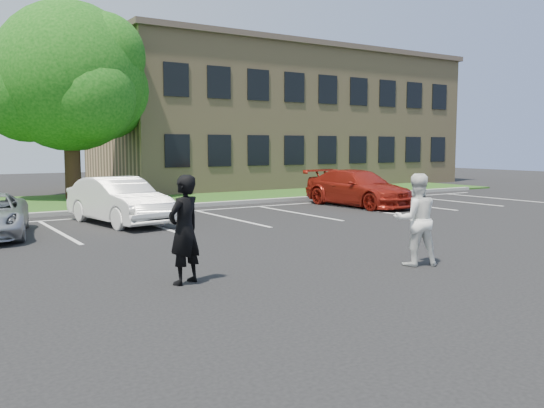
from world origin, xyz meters
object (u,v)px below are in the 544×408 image
object	(u,v)px
office_building	(279,119)
man_black_suit	(184,230)
tree	(71,80)
car_red_compact	(358,188)
car_white_sedan	(119,201)
man_white_shirt	(416,220)

from	to	relation	value
office_building	man_black_suit	world-z (taller)	office_building
tree	car_red_compact	xyz separation A→B (m)	(8.99, -9.11, -4.61)
man_black_suit	car_white_sedan	world-z (taller)	man_black_suit
man_white_shirt	car_white_sedan	xyz separation A→B (m)	(-3.15, 9.48, -0.21)
office_building	man_white_shirt	bearing A→B (deg)	-117.05
man_white_shirt	tree	bearing A→B (deg)	-58.13
man_white_shirt	car_white_sedan	world-z (taller)	man_white_shirt
tree	man_white_shirt	size ratio (longest dim) A/B	4.64
man_white_shirt	office_building	bearing A→B (deg)	-92.17
tree	man_black_suit	distance (m)	18.16
office_building	tree	world-z (taller)	tree
car_white_sedan	car_red_compact	world-z (taller)	same
car_white_sedan	car_red_compact	distance (m)	9.87
car_white_sedan	office_building	bearing A→B (deg)	32.54
car_red_compact	office_building	bearing A→B (deg)	66.42
office_building	car_red_compact	size ratio (longest dim) A/B	4.42
man_black_suit	man_white_shirt	distance (m)	4.79
man_black_suit	car_white_sedan	bearing A→B (deg)	-124.02
man_black_suit	car_red_compact	xyz separation A→B (m)	(11.38, 8.35, -0.24)
man_white_shirt	man_black_suit	bearing A→B (deg)	11.73
tree	man_black_suit	size ratio (longest dim) A/B	4.50
man_white_shirt	car_red_compact	size ratio (longest dim) A/B	0.37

